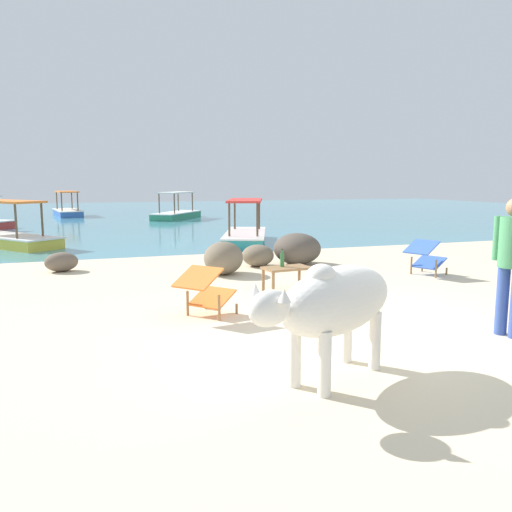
{
  "coord_description": "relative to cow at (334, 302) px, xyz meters",
  "views": [
    {
      "loc": [
        -3.13,
        -5.36,
        1.85
      ],
      "look_at": [
        -0.29,
        3.0,
        0.55
      ],
      "focal_mm": 36.02,
      "sensor_mm": 36.0,
      "label": 1
    }
  ],
  "objects": [
    {
      "name": "sand_beach",
      "position": [
        1.01,
        1.32,
        -0.75
      ],
      "size": [
        18.0,
        14.0,
        0.04
      ],
      "primitive_type": "cube",
      "color": "beige",
      "rests_on": "ground"
    },
    {
      "name": "water_surface",
      "position": [
        1.01,
        23.32,
        -0.77
      ],
      "size": [
        60.0,
        36.0,
        0.03
      ],
      "primitive_type": "cube",
      "color": "teal",
      "rests_on": "ground"
    },
    {
      "name": "cow",
      "position": [
        0.0,
        0.0,
        0.0
      ],
      "size": [
        1.89,
        1.31,
        1.1
      ],
      "rotation": [
        0.0,
        0.0,
        3.65
      ],
      "color": "silver",
      "rests_on": "sand_beach"
    },
    {
      "name": "low_bench_table",
      "position": [
        1.02,
        3.63,
        -0.38
      ],
      "size": [
        0.8,
        0.52,
        0.41
      ],
      "rotation": [
        0.0,
        0.0,
        0.11
      ],
      "color": "olive",
      "rests_on": "sand_beach"
    },
    {
      "name": "bottle",
      "position": [
        0.96,
        3.69,
        -0.2
      ],
      "size": [
        0.07,
        0.07,
        0.3
      ],
      "color": "#2D6B38",
      "rests_on": "low_bench_table"
    },
    {
      "name": "deck_chair_near",
      "position": [
        4.08,
        4.12,
        -0.34
      ],
      "size": [
        0.91,
        0.8,
        0.68
      ],
      "rotation": [
        0.0,
        0.0,
        0.41
      ],
      "color": "olive",
      "rests_on": "sand_beach"
    },
    {
      "name": "deck_chair_far",
      "position": [
        -0.62,
        2.48,
        -0.34
      ],
      "size": [
        0.93,
        0.9,
        0.68
      ],
      "rotation": [
        0.0,
        0.0,
        0.7
      ],
      "color": "olive",
      "rests_on": "sand_beach"
    },
    {
      "name": "shore_rock_large",
      "position": [
        2.29,
        6.14,
        -0.39
      ],
      "size": [
        1.32,
        1.34,
        0.68
      ],
      "primitive_type": "ellipsoid",
      "rotation": [
        0.0,
        0.0,
        1.24
      ],
      "color": "brown",
      "rests_on": "sand_beach"
    },
    {
      "name": "shore_rock_medium",
      "position": [
        1.39,
        6.18,
        -0.5
      ],
      "size": [
        0.74,
        0.74,
        0.46
      ],
      "primitive_type": "ellipsoid",
      "rotation": [
        0.0,
        0.0,
        3.06
      ],
      "color": "#756651",
      "rests_on": "sand_beach"
    },
    {
      "name": "shore_rock_small",
      "position": [
        -2.55,
        6.83,
        -0.53
      ],
      "size": [
        0.72,
        0.57,
        0.39
      ],
      "primitive_type": "ellipsoid",
      "rotation": [
        0.0,
        0.0,
        0.18
      ],
      "color": "#6B5B4C",
      "rests_on": "sand_beach"
    },
    {
      "name": "shore_rock_flat",
      "position": [
        0.45,
        5.49,
        -0.41
      ],
      "size": [
        1.03,
        1.09,
        0.64
      ],
      "primitive_type": "ellipsoid",
      "rotation": [
        0.0,
        0.0,
        1.21
      ],
      "color": "#756651",
      "rests_on": "sand_beach"
    },
    {
      "name": "boat_green",
      "position": [
        2.25,
        20.83,
        -0.48
      ],
      "size": [
        3.02,
        3.69,
        1.29
      ],
      "rotation": [
        0.0,
        0.0,
        0.97
      ],
      "color": "#338E66",
      "rests_on": "water_surface"
    },
    {
      "name": "boat_yellow",
      "position": [
        -4.14,
        11.82,
        -0.48
      ],
      "size": [
        3.18,
        3.6,
        1.29
      ],
      "rotation": [
        0.0,
        0.0,
        2.24
      ],
      "color": "gold",
      "rests_on": "water_surface"
    },
    {
      "name": "boat_teal",
      "position": [
        2.43,
        10.34,
        -0.48
      ],
      "size": [
        2.36,
        3.84,
        1.29
      ],
      "rotation": [
        0.0,
        0.0,
        1.22
      ],
      "color": "teal",
      "rests_on": "water_surface"
    },
    {
      "name": "boat_blue",
      "position": [
        -2.83,
        24.74,
        -0.48
      ],
      "size": [
        1.67,
        3.8,
        1.29
      ],
      "rotation": [
        0.0,
        0.0,
        4.86
      ],
      "color": "#3866B7",
      "rests_on": "water_surface"
    }
  ]
}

